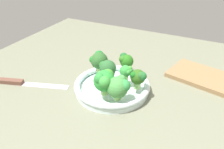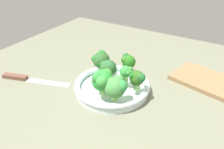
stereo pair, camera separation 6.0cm
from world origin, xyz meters
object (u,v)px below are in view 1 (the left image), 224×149
at_px(broccoli_floret_6, 104,80).
at_px(cutting_board, 205,77).
at_px(broccoli_floret_3, 126,72).
at_px(broccoli_floret_2, 119,87).
at_px(broccoli_floret_1, 126,61).
at_px(broccoli_floret_4, 107,68).
at_px(bowl, 112,87).
at_px(broccoli_floret_0, 138,77).
at_px(broccoli_floret_5, 99,60).
at_px(knife, 23,83).

xyz_separation_m(broccoli_floret_6, cutting_board, (-0.27, -0.30, -0.08)).
bearing_deg(broccoli_floret_3, broccoli_floret_2, 100.96).
relative_size(broccoli_floret_1, broccoli_floret_4, 0.87).
xyz_separation_m(broccoli_floret_3, broccoli_floret_4, (0.07, 0.01, 0.00)).
distance_m(bowl, broccoli_floret_1, 0.12).
relative_size(bowl, broccoli_floret_4, 3.69).
height_order(broccoli_floret_0, broccoli_floret_5, broccoli_floret_5).
relative_size(broccoli_floret_1, broccoli_floret_5, 0.83).
distance_m(broccoli_floret_3, broccoli_floret_6, 0.11).
height_order(broccoli_floret_2, broccoli_floret_5, broccoli_floret_2).
bearing_deg(broccoli_floret_0, knife, 14.64).
bearing_deg(broccoli_floret_4, broccoli_floret_3, -169.55).
height_order(broccoli_floret_1, broccoli_floret_4, broccoli_floret_4).
relative_size(bowl, knife, 0.99).
relative_size(bowl, broccoli_floret_6, 3.15).
distance_m(broccoli_floret_2, broccoli_floret_4, 0.12).
bearing_deg(broccoli_floret_5, broccoli_floret_2, 137.54).
relative_size(broccoli_floret_0, broccoli_floret_1, 1.09).
bearing_deg(bowl, broccoli_floret_4, -28.20).
height_order(broccoli_floret_5, broccoli_floret_6, broccoli_floret_6).
distance_m(broccoli_floret_1, cutting_board, 0.31).
height_order(broccoli_floret_4, cutting_board, broccoli_floret_4).
bearing_deg(cutting_board, broccoli_floret_6, 48.42).
height_order(broccoli_floret_1, broccoli_floret_5, broccoli_floret_5).
height_order(broccoli_floret_3, broccoli_floret_4, broccoli_floret_4).
xyz_separation_m(broccoli_floret_1, broccoli_floret_2, (-0.05, 0.18, 0.01)).
distance_m(broccoli_floret_0, broccoli_floret_3, 0.06).
height_order(broccoli_floret_0, cutting_board, broccoli_floret_0).
height_order(broccoli_floret_0, broccoli_floret_6, broccoli_floret_6).
height_order(broccoli_floret_2, cutting_board, broccoli_floret_2).
distance_m(bowl, broccoli_floret_0, 0.11).
xyz_separation_m(broccoli_floret_1, knife, (0.32, 0.20, -0.07)).
distance_m(broccoli_floret_4, cutting_board, 0.38).
height_order(broccoli_floret_0, broccoli_floret_4, broccoli_floret_4).
bearing_deg(bowl, knife, 18.22).
height_order(broccoli_floret_3, broccoli_floret_6, broccoli_floret_6).
distance_m(broccoli_floret_0, broccoli_floret_4, 0.12).
distance_m(broccoli_floret_0, broccoli_floret_2, 0.08).
distance_m(broccoli_floret_3, broccoli_floret_4, 0.07).
bearing_deg(bowl, broccoli_floret_1, -93.23).
height_order(bowl, broccoli_floret_6, broccoli_floret_6).
distance_m(bowl, broccoli_floret_6, 0.10).
bearing_deg(broccoli_floret_5, broccoli_floret_0, 164.44).
relative_size(broccoli_floret_6, knife, 0.32).
height_order(broccoli_floret_0, broccoli_floret_2, broccoli_floret_2).
bearing_deg(broccoli_floret_2, broccoli_floret_1, -73.12).
distance_m(broccoli_floret_2, broccoli_floret_3, 0.10).
bearing_deg(broccoli_floret_4, broccoli_floret_5, -35.12).
xyz_separation_m(broccoli_floret_0, broccoli_floret_1, (0.09, -0.10, -0.01)).
height_order(bowl, cutting_board, bowl).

